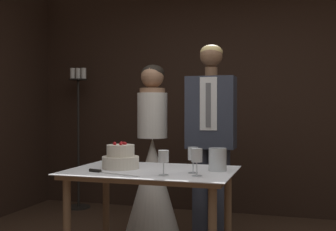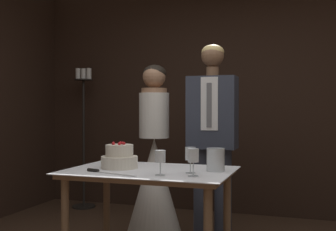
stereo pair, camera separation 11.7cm
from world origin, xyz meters
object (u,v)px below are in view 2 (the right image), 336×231
object	(u,v)px
wine_glass_near	(190,154)
wine_glass_far	(193,157)
cake_knife	(102,172)
groom	(212,133)
hurricane_candle	(216,160)
tiered_cake	(119,158)
wine_glass_middle	(160,158)
bride	(154,174)
candle_stand	(84,136)
cake_table	(150,183)

from	to	relation	value
wine_glass_near	wine_glass_far	bearing A→B (deg)	-66.10
cake_knife	groom	bearing A→B (deg)	78.93
hurricane_candle	groom	size ratio (longest dim) A/B	0.09
tiered_cake	groom	size ratio (longest dim) A/B	0.15
cake_knife	hurricane_candle	world-z (taller)	hurricane_candle
wine_glass_middle	groom	xyz separation A→B (m)	(0.12, 1.05, 0.11)
wine_glass_far	bride	world-z (taller)	bride
wine_glass_near	wine_glass_far	world-z (taller)	wine_glass_far
hurricane_candle	wine_glass_middle	bearing A→B (deg)	-135.09
wine_glass_far	groom	size ratio (longest dim) A/B	0.10
wine_glass_near	cake_knife	bearing A→B (deg)	-163.77
wine_glass_far	groom	bearing A→B (deg)	95.70
bride	wine_glass_near	bearing A→B (deg)	-56.17
wine_glass_near	bride	xyz separation A→B (m)	(-0.60, 0.90, -0.29)
wine_glass_middle	hurricane_candle	size ratio (longest dim) A/B	1.02
cake_knife	bride	world-z (taller)	bride
wine_glass_near	tiered_cake	bearing A→B (deg)	172.24
tiered_cake	wine_glass_far	world-z (taller)	tiered_cake
tiered_cake	bride	world-z (taller)	bride
cake_knife	candle_stand	world-z (taller)	candle_stand
hurricane_candle	bride	xyz separation A→B (m)	(-0.74, 0.74, -0.24)
wine_glass_middle	bride	world-z (taller)	bride
cake_knife	bride	size ratio (longest dim) A/B	0.26
wine_glass_far	groom	xyz separation A→B (m)	(-0.10, 1.02, 0.10)
cake_knife	wine_glass_far	world-z (taller)	wine_glass_far
bride	candle_stand	xyz separation A→B (m)	(-1.25, 0.87, 0.28)
wine_glass_near	candle_stand	world-z (taller)	candle_stand
wine_glass_near	wine_glass_middle	size ratio (longest dim) A/B	1.08
wine_glass_middle	groom	world-z (taller)	groom
tiered_cake	candle_stand	world-z (taller)	candle_stand
cake_table	hurricane_candle	size ratio (longest dim) A/B	7.32
cake_knife	hurricane_candle	size ratio (longest dim) A/B	2.57
cake_table	groom	world-z (taller)	groom
cake_knife	candle_stand	size ratio (longest dim) A/B	0.25
bride	groom	world-z (taller)	groom
cake_table	wine_glass_middle	size ratio (longest dim) A/B	7.15
cake_table	cake_knife	size ratio (longest dim) A/B	2.84
bride	wine_glass_far	bearing A→B (deg)	-57.26
cake_knife	candle_stand	distance (m)	2.32
tiered_cake	wine_glass_near	bearing A→B (deg)	-7.76
groom	wine_glass_middle	bearing A→B (deg)	-96.39
tiered_cake	cake_knife	size ratio (longest dim) A/B	0.65
cake_knife	wine_glass_near	distance (m)	0.63
wine_glass_near	groom	world-z (taller)	groom
cake_table	tiered_cake	size ratio (longest dim) A/B	4.37
cake_knife	wine_glass_middle	xyz separation A→B (m)	(0.42, 0.02, 0.11)
hurricane_candle	groom	bearing A→B (deg)	104.35
hurricane_candle	candle_stand	xyz separation A→B (m)	(-1.99, 1.62, 0.04)
cake_table	wine_glass_near	xyz separation A→B (m)	(0.32, -0.07, 0.23)
wine_glass_middle	bride	distance (m)	1.17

